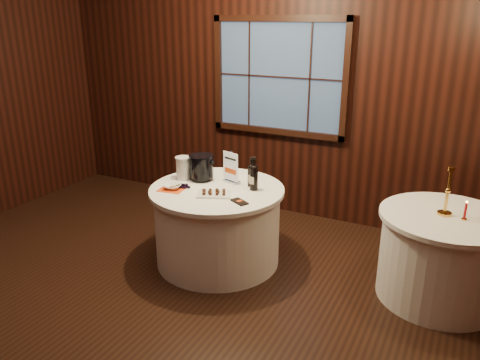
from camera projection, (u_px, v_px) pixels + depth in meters
The scene contains 16 objects.
ground at pixel (158, 313), 3.84m from camera, with size 6.00×6.00×0.00m, color black.
back_wall at pixel (279, 86), 5.41m from camera, with size 6.00×0.10×3.00m.
main_table at pixel (217, 225), 4.55m from camera, with size 1.28×1.28×0.77m.
side_table at pixel (441, 257), 3.94m from camera, with size 1.08×1.08×0.77m.
sign_stand at pixel (231, 172), 4.53m from camera, with size 0.19×0.14×0.32m.
port_bottle_left at pixel (251, 174), 4.43m from camera, with size 0.07×0.08×0.29m.
port_bottle_right at pixel (254, 176), 4.33m from camera, with size 0.08×0.08×0.32m.
ice_bucket at pixel (201, 167), 4.60m from camera, with size 0.25×0.25×0.25m.
chocolate_plate at pixel (214, 193), 4.24m from camera, with size 0.36×0.31×0.04m.
chocolate_box at pixel (239, 202), 4.07m from camera, with size 0.17×0.08×0.01m, color black.
grape_bunch at pixel (184, 187), 4.40m from camera, with size 0.18×0.10×0.04m.
glass_pitcher at pixel (184, 168), 4.63m from camera, with size 0.21×0.16×0.23m.
orange_napkin at pixel (173, 189), 4.40m from camera, with size 0.23×0.23×0.00m, color #E94813.
cracker_bowl at pixel (173, 186), 4.39m from camera, with size 0.16×0.16×0.04m, color white.
brass_candlestick at pixel (447, 198), 3.78m from camera, with size 0.12×0.12×0.41m.
red_candle at pixel (465, 212), 3.71m from camera, with size 0.04×0.04×0.16m.
Camera 1 is at (2.08, -2.59, 2.30)m, focal length 35.00 mm.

